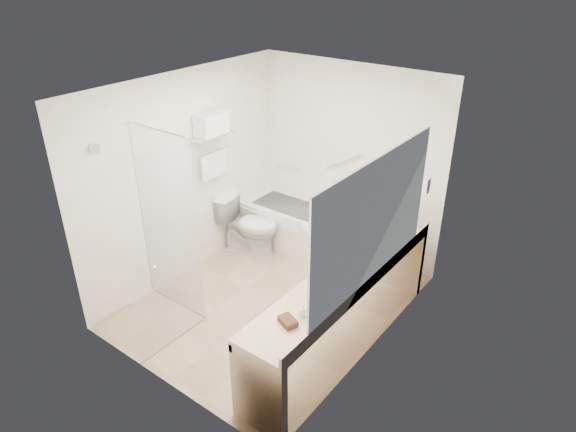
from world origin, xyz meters
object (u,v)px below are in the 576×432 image
Objects in this scene: vanity_counter at (343,294)px; amenity_basket at (288,321)px; water_bottle_left at (399,218)px; bathtub at (300,227)px; toilet at (249,225)px.

amenity_basket is (-0.01, -0.90, 0.24)m from vanity_counter.
water_bottle_left reaches higher than amenity_basket.
bathtub is at bearing 174.47° from water_bottle_left.
toilet reaches higher than bathtub.
toilet is (-1.97, 0.85, -0.24)m from vanity_counter.
bathtub is 2.09m from vanity_counter.
toilet is 3.64× the size of water_bottle_left.
vanity_counter is 3.31× the size of toilet.
bathtub is at bearing 137.65° from vanity_counter.
water_bottle_left is (1.48, -0.14, 0.68)m from bathtub.
amenity_basket is at bearing -146.86° from toilet.
toilet is (-0.45, -0.54, 0.12)m from bathtub.
vanity_counter is at bearing -42.35° from bathtub.
water_bottle_left reaches higher than toilet.
water_bottle_left is at bearing -5.53° from bathtub.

